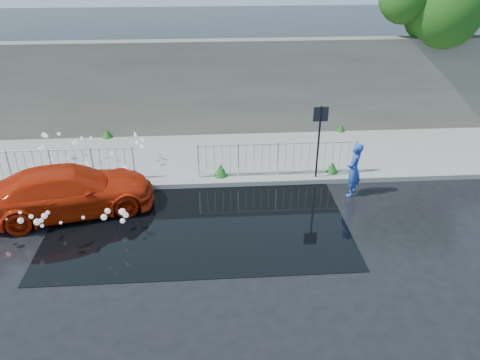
# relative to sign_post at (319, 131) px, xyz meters

# --- Properties ---
(ground) EXTENTS (90.00, 90.00, 0.00)m
(ground) POSITION_rel_sign_post_xyz_m (-4.20, -3.10, -1.72)
(ground) COLOR black
(ground) RESTS_ON ground
(pavement) EXTENTS (30.00, 4.00, 0.15)m
(pavement) POSITION_rel_sign_post_xyz_m (-4.20, 1.90, -1.65)
(pavement) COLOR gray
(pavement) RESTS_ON ground
(curb) EXTENTS (30.00, 0.25, 0.16)m
(curb) POSITION_rel_sign_post_xyz_m (-4.20, -0.10, -1.64)
(curb) COLOR gray
(curb) RESTS_ON ground
(retaining_wall) EXTENTS (30.00, 0.60, 3.50)m
(retaining_wall) POSITION_rel_sign_post_xyz_m (-4.20, 4.10, 0.18)
(retaining_wall) COLOR #555248
(retaining_wall) RESTS_ON pavement
(puddle) EXTENTS (8.00, 5.00, 0.01)m
(puddle) POSITION_rel_sign_post_xyz_m (-3.70, -2.10, -1.72)
(puddle) COLOR black
(puddle) RESTS_ON ground
(sign_post) EXTENTS (0.45, 0.06, 2.50)m
(sign_post) POSITION_rel_sign_post_xyz_m (0.00, 0.00, 0.00)
(sign_post) COLOR black
(sign_post) RESTS_ON ground
(tree) EXTENTS (5.06, 2.89, 6.33)m
(tree) POSITION_rel_sign_post_xyz_m (5.48, 4.31, 3.07)
(tree) COLOR #332114
(tree) RESTS_ON ground
(railing_left) EXTENTS (5.05, 0.05, 1.10)m
(railing_left) POSITION_rel_sign_post_xyz_m (-8.20, 0.25, -0.99)
(railing_left) COLOR silver
(railing_left) RESTS_ON pavement
(railing_right) EXTENTS (5.05, 0.05, 1.10)m
(railing_right) POSITION_rel_sign_post_xyz_m (-1.20, 0.25, -0.99)
(railing_right) COLOR silver
(railing_right) RESTS_ON pavement
(weeds) EXTENTS (12.17, 3.93, 0.40)m
(weeds) POSITION_rel_sign_post_xyz_m (-4.26, 1.29, -1.40)
(weeds) COLOR #1D4E14
(weeds) RESTS_ON pavement
(water_spray) EXTENTS (3.64, 5.75, 1.06)m
(water_spray) POSITION_rel_sign_post_xyz_m (-7.20, -0.68, -1.04)
(water_spray) COLOR white
(water_spray) RESTS_ON ground
(red_car) EXTENTS (4.92, 2.97, 1.33)m
(red_car) POSITION_rel_sign_post_xyz_m (-7.28, -1.33, -1.06)
(red_car) COLOR #BC2107
(red_car) RESTS_ON ground
(person) EXTENTS (0.65, 0.72, 1.66)m
(person) POSITION_rel_sign_post_xyz_m (0.90, -0.93, -0.89)
(person) COLOR #2246AB
(person) RESTS_ON ground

